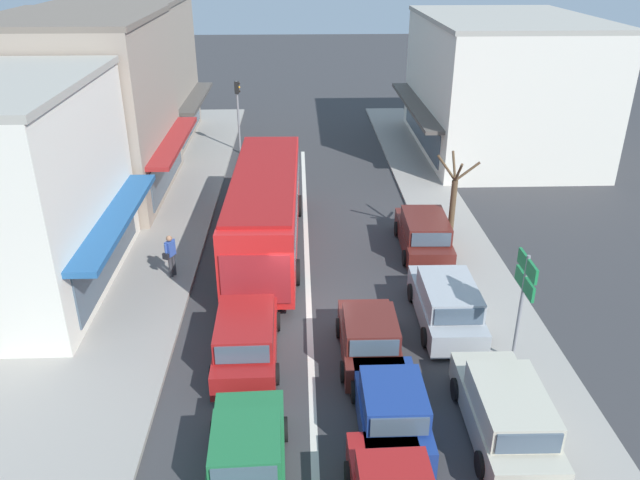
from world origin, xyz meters
TOP-DOWN VIEW (x-y plane):
  - ground_plane at (0.00, 0.00)m, footprint 140.00×140.00m
  - lane_centre_line at (0.00, 4.00)m, footprint 0.20×28.00m
  - sidewalk_left at (-6.80, 6.00)m, footprint 5.20×44.00m
  - kerb_right at (6.20, 6.00)m, footprint 2.80×44.00m
  - shopfront_corner_near at (-10.18, 2.19)m, footprint 7.30×9.00m
  - shopfront_mid_block at (-10.18, 11.35)m, footprint 8.07×9.01m
  - shopfront_far_end at (-10.18, 20.49)m, footprint 7.59×8.98m
  - building_right_far at (11.48, 18.07)m, footprint 9.95×12.76m
  - city_bus at (-1.61, 5.10)m, footprint 2.90×10.90m
  - sedan_behind_bus_near at (-1.56, -7.08)m, footprint 2.00×4.25m
  - hatchback_behind_bus_mid at (1.73, -2.49)m, footprint 1.84×3.71m
  - wagon_queue_gap_filler at (-1.90, -2.32)m, footprint 1.98×4.52m
  - hatchback_queue_far_back at (1.96, -5.59)m, footprint 1.82×3.70m
  - parked_wagon_kerb_front at (4.77, -5.87)m, footprint 1.99×4.53m
  - parked_wagon_kerb_second at (4.44, -0.67)m, footprint 1.97×4.52m
  - parked_wagon_kerb_third at (4.69, 4.63)m, footprint 2.04×4.55m
  - traffic_light_downstreet at (-3.69, 17.92)m, footprint 0.33×0.24m
  - directional_road_sign at (5.95, -2.92)m, footprint 0.10×1.40m
  - street_tree_right at (5.87, 5.09)m, footprint 1.74×1.58m
  - pedestrian_with_handbag_near at (-4.99, 2.64)m, footprint 0.43×0.64m

SIDE VIEW (x-z plane):
  - ground_plane at x=0.00m, z-range 0.00..0.00m
  - lane_centre_line at x=0.00m, z-range 0.00..0.01m
  - kerb_right at x=6.20m, z-range 0.00..0.12m
  - sidewalk_left at x=-6.80m, z-range 0.00..0.14m
  - sedan_behind_bus_near at x=-1.56m, z-range -0.07..1.40m
  - hatchback_behind_bus_mid at x=1.73m, z-range -0.06..1.48m
  - hatchback_queue_far_back at x=1.96m, z-range -0.06..1.48m
  - wagon_queue_gap_filler at x=-1.90m, z-range -0.04..1.53m
  - parked_wagon_kerb_front at x=4.77m, z-range -0.04..1.53m
  - parked_wagon_kerb_second at x=4.44m, z-range -0.04..1.53m
  - parked_wagon_kerb_third at x=4.69m, z-range -0.04..1.53m
  - pedestrian_with_handbag_near at x=-4.99m, z-range 0.25..1.88m
  - street_tree_right at x=5.87m, z-range -0.10..3.80m
  - city_bus at x=-1.61m, z-range 0.27..3.49m
  - directional_road_sign at x=5.95m, z-range 0.90..4.50m
  - traffic_light_downstreet at x=-3.69m, z-range 0.75..4.95m
  - shopfront_corner_near at x=-10.18m, z-range -0.01..7.43m
  - building_right_far at x=11.48m, z-range 0.00..7.62m
  - shopfront_far_end at x=-10.18m, z-range -0.01..8.41m
  - shopfront_mid_block at x=-10.18m, z-range -0.01..8.45m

